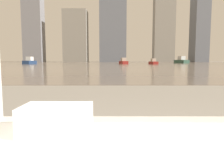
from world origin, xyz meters
The scene contains 10 objects.
towel_stack centered at (-0.27, 0.80, 0.57)m, with size 0.29×0.19×0.12m.
harbor_water centered at (0.00, 62.00, 0.01)m, with size 180.00×110.00×0.01m.
harbor_boat_1 centered at (-18.41, 48.81, 0.59)m, with size 1.73×4.46×1.65m.
harbor_boat_2 centered at (20.61, 65.10, 0.74)m, with size 3.18×5.84×2.08m.
harbor_boat_3 centered at (2.60, 50.39, 0.52)m, with size 2.02×4.05×1.45m.
harbor_boat_4 centered at (8.99, 47.77, 0.45)m, with size 1.60×3.43×1.24m.
skyline_tower_0 centered at (-41.66, 118.00, 30.98)m, with size 9.88×7.69×61.97m.
skyline_tower_1 centered at (-19.27, 118.00, 13.42)m, with size 12.26×11.10×26.84m.
skyline_tower_2 centered at (0.39, 118.00, 18.66)m, with size 13.95×8.72×37.32m.
skyline_tower_4 centered at (46.40, 118.00, 17.78)m, with size 7.40×10.20×35.55m.
Camera 1 is at (-0.04, -0.09, 0.82)m, focal length 35.00 mm.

